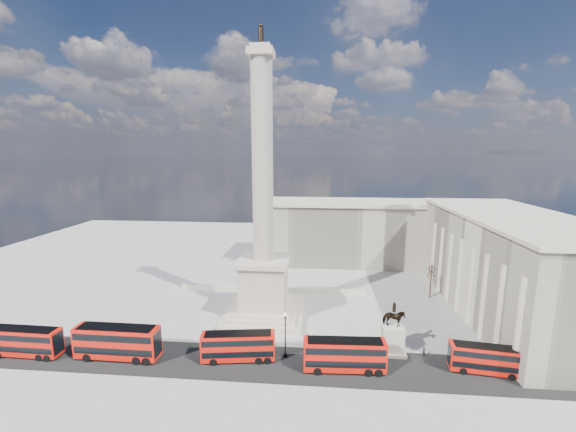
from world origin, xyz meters
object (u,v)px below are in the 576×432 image
at_px(red_bus_e, 26,341).
at_px(nelsons_column, 264,247).
at_px(victorian_lamp, 285,331).
at_px(red_bus_c, 345,355).
at_px(pedestrian_crossing, 307,340).
at_px(red_bus_a, 118,342).
at_px(pedestrian_walking, 424,352).
at_px(pedestrian_standing, 463,347).
at_px(red_bus_d, 488,359).
at_px(red_bus_b, 239,346).
at_px(equestrian_statue, 393,336).

bearing_deg(red_bus_e, nelsons_column, 27.22).
relative_size(nelsons_column, victorian_lamp, 7.16).
bearing_deg(red_bus_c, victorian_lamp, 160.83).
height_order(red_bus_e, pedestrian_crossing, red_bus_e).
height_order(red_bus_a, red_bus_e, red_bus_a).
relative_size(pedestrian_walking, pedestrian_standing, 0.86).
distance_m(red_bus_a, victorian_lamp, 24.26).
distance_m(nelsons_column, pedestrian_walking, 30.32).
bearing_deg(pedestrian_walking, red_bus_d, -49.80).
xyz_separation_m(red_bus_b, equestrian_statue, (22.32, 3.76, 0.60)).
xyz_separation_m(red_bus_a, pedestrian_crossing, (27.20, 6.00, -1.67)).
height_order(red_bus_d, pedestrian_walking, red_bus_d).
xyz_separation_m(red_bus_c, red_bus_e, (-46.45, -0.41, -0.12)).
distance_m(red_bus_b, pedestrian_crossing, 10.96).
relative_size(victorian_lamp, pedestrian_crossing, 3.82).
distance_m(red_bus_d, pedestrian_walking, 8.24).
distance_m(victorian_lamp, equestrian_statue, 15.98).
height_order(pedestrian_walking, pedestrian_standing, pedestrian_standing).
bearing_deg(victorian_lamp, pedestrian_crossing, 49.13).
xyz_separation_m(red_bus_c, victorian_lamp, (-8.41, 2.51, 1.73)).
distance_m(red_bus_c, pedestrian_walking, 12.71).
bearing_deg(red_bus_e, red_bus_b, 3.88).
distance_m(red_bus_c, equestrian_statue, 8.83).
bearing_deg(red_bus_d, equestrian_statue, 169.70).
distance_m(victorian_lamp, pedestrian_crossing, 5.72).
bearing_deg(victorian_lamp, red_bus_a, -174.30).
distance_m(nelsons_column, pedestrian_crossing, 17.47).
bearing_deg(pedestrian_crossing, equestrian_statue, -131.34).
bearing_deg(red_bus_e, pedestrian_crossing, 10.07).
bearing_deg(pedestrian_crossing, pedestrian_walking, -131.49).
xyz_separation_m(nelsons_column, red_bus_a, (-18.95, -15.63, -10.33)).
relative_size(red_bus_a, red_bus_b, 1.14).
bearing_deg(red_bus_b, pedestrian_standing, 0.19).
distance_m(red_bus_d, equestrian_statue, 12.52).
bearing_deg(red_bus_d, pedestrian_standing, 113.48).
bearing_deg(victorian_lamp, nelsons_column, 111.28).
distance_m(red_bus_c, red_bus_d, 19.29).
bearing_deg(red_bus_c, red_bus_b, 173.13).
bearing_deg(red_bus_c, nelsons_column, 128.20).
bearing_deg(red_bus_e, red_bus_d, 2.41).
xyz_separation_m(red_bus_a, pedestrian_walking, (44.32, 4.31, -1.79)).
relative_size(red_bus_b, red_bus_c, 0.95).
distance_m(red_bus_a, pedestrian_walking, 44.57).
distance_m(red_bus_d, pedestrian_standing, 5.04).
xyz_separation_m(pedestrian_walking, pedestrian_crossing, (-17.12, 1.68, 0.12)).
bearing_deg(pedestrian_crossing, pedestrian_standing, -126.52).
relative_size(nelsons_column, pedestrian_crossing, 27.34).
xyz_separation_m(red_bus_a, red_bus_b, (17.52, 1.03, -0.37)).
relative_size(red_bus_c, victorian_lamp, 1.61).
bearing_deg(red_bus_e, equestrian_statue, 6.71).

